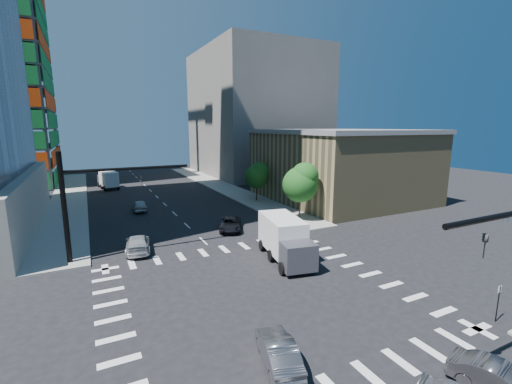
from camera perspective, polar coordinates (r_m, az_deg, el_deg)
ground at (r=23.90m, az=0.49°, el=-16.62°), size 160.00×160.00×0.00m
road_markings at (r=23.90m, az=0.49°, el=-16.61°), size 20.00×20.00×0.01m
sidewalk_ne at (r=63.86m, az=-5.78°, el=0.92°), size 5.00×60.00×0.15m
sidewalk_nw at (r=59.98m, az=-28.71°, el=-1.02°), size 5.00×60.00×0.15m
commercial_building at (r=53.89m, az=13.76°, el=4.46°), size 20.50×22.50×10.60m
bg_building_ne at (r=82.53m, az=-0.09°, el=12.92°), size 24.00×30.00×28.00m
signal_mast_nw at (r=30.90m, az=-26.69°, el=-0.63°), size 10.20×0.40×9.00m
tree_south at (r=40.14m, az=7.61°, el=1.67°), size 4.16×4.16×6.82m
tree_north at (r=50.65m, az=0.27°, el=2.87°), size 3.54×3.52×5.78m
no_parking_sign at (r=24.58m, az=35.39°, el=-14.37°), size 0.30×0.06×2.20m
car_nb_right at (r=19.13m, az=35.74°, el=-24.23°), size 2.42×4.18×1.30m
car_nb_far at (r=37.15m, az=-4.29°, el=-5.37°), size 3.97×5.27×1.33m
car_sb_near at (r=32.75m, az=-19.12°, el=-8.08°), size 2.73×5.29×1.47m
car_sb_mid at (r=47.87m, az=-18.77°, el=-2.16°), size 2.16×4.43×1.46m
car_sb_cross at (r=17.70m, az=3.69°, el=-24.97°), size 2.38×4.32×1.35m
box_truck_near at (r=28.71m, az=5.08°, el=-8.48°), size 4.02×7.07×3.49m
box_truck_far at (r=67.57m, az=-23.49°, el=1.75°), size 3.49×6.32×3.14m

